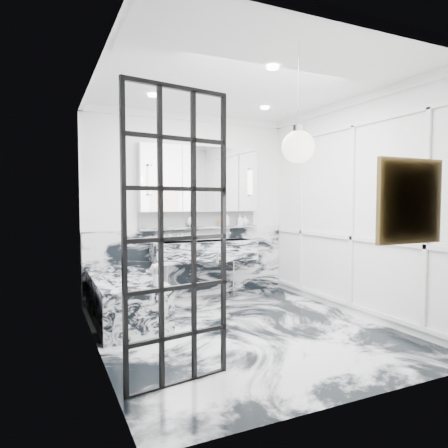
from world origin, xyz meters
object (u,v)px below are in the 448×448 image
crittall_door (178,239)px  mirror_cabinet (200,179)px  bathtub (125,299)px  trough_sink (205,251)px

crittall_door → mirror_cabinet: (1.26, 2.70, 0.64)m
crittall_door → bathtub: 2.08m
mirror_cabinet → bathtub: bearing=-147.9°
crittall_door → mirror_cabinet: crittall_door is taller
crittall_door → trough_sink: 2.86m
crittall_door → mirror_cabinet: 3.05m
trough_sink → bathtub: trough_sink is taller
trough_sink → bathtub: 1.55m
trough_sink → bathtub: bearing=-153.5°
trough_sink → mirror_cabinet: bearing=90.0°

